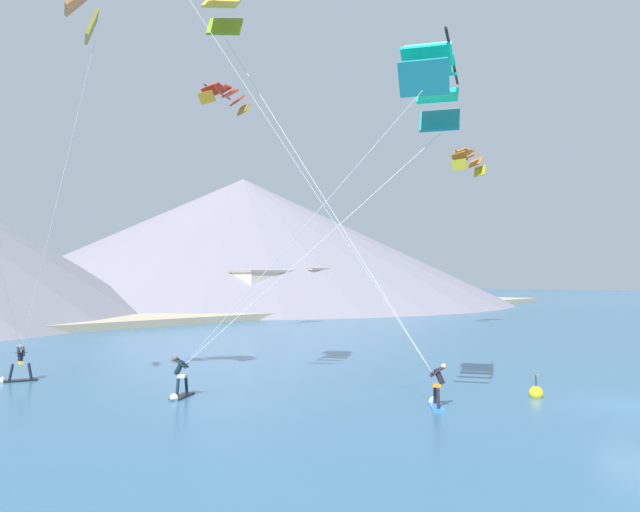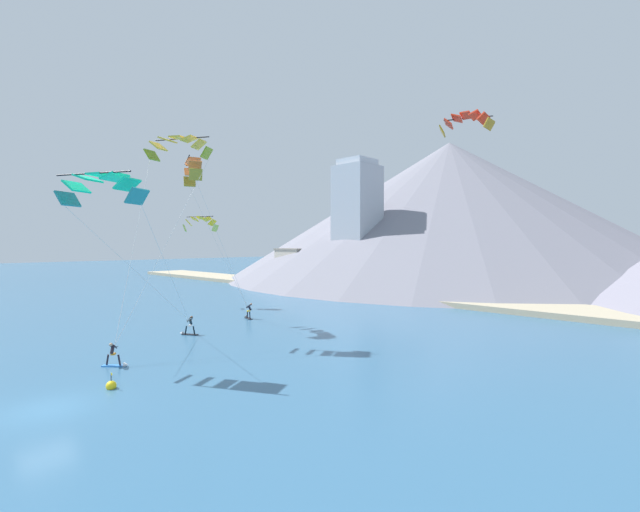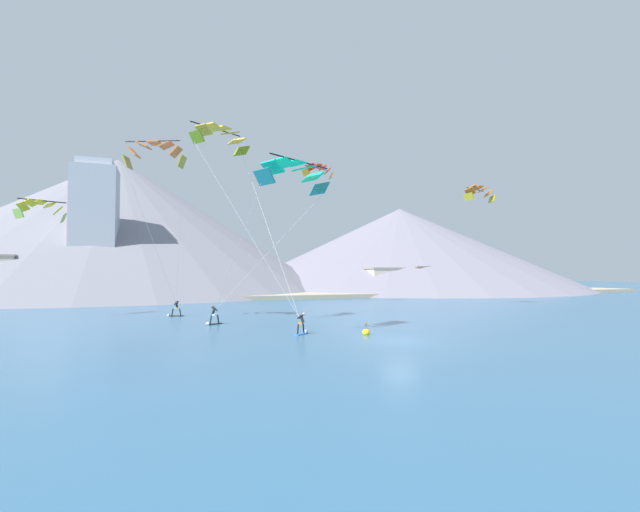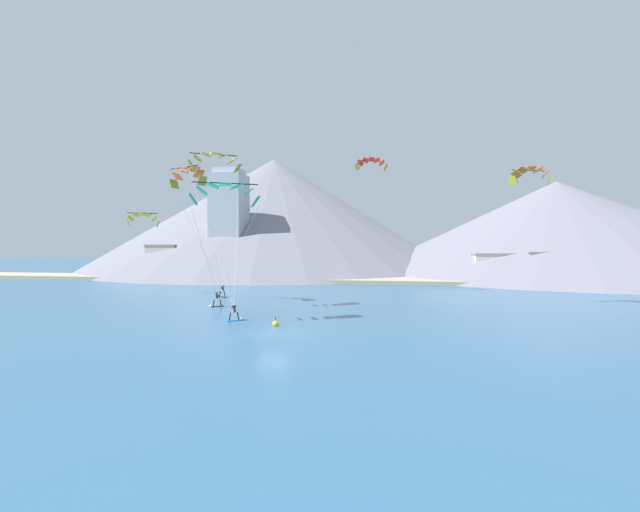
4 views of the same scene
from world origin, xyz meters
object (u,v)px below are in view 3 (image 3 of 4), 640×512
at_px(kitesurfer_near_trail, 303,327).
at_px(parafoil_kite_mid_center, 155,153).
at_px(kitesurfer_mid_center, 174,311).
at_px(race_marker_buoy, 366,332).
at_px(parafoil_kite_near_trail, 221,136).
at_px(parafoil_kite_distant_low_drift, 479,192).
at_px(kitesurfer_near_lead, 212,319).
at_px(parafoil_kite_distant_high_outer, 41,208).
at_px(parafoil_kite_near_lead, 293,173).
at_px(parafoil_kite_distant_mid_solo, 318,170).

bearing_deg(kitesurfer_near_trail, parafoil_kite_mid_center, 132.55).
distance_m(kitesurfer_mid_center, race_marker_buoy, 22.99).
distance_m(parafoil_kite_near_trail, parafoil_kite_distant_low_drift, 36.80).
bearing_deg(kitesurfer_near_lead, race_marker_buoy, -45.36).
distance_m(kitesurfer_mid_center, parafoil_kite_distant_high_outer, 16.53).
distance_m(kitesurfer_near_lead, parafoil_kite_near_trail, 16.03).
xyz_separation_m(parafoil_kite_near_lead, parafoil_kite_distant_high_outer, (-20.52, 19.18, -0.94)).
xyz_separation_m(kitesurfer_mid_center, race_marker_buoy, (13.02, -18.95, -0.38)).
distance_m(kitesurfer_mid_center, parafoil_kite_near_trail, 19.08).
height_order(parafoil_kite_distant_high_outer, race_marker_buoy, parafoil_kite_distant_high_outer).
relative_size(parafoil_kite_near_trail, parafoil_kite_distant_low_drift, 3.23).
height_order(kitesurfer_mid_center, parafoil_kite_distant_low_drift, parafoil_kite_distant_low_drift).
bearing_deg(parafoil_kite_distant_low_drift, parafoil_kite_distant_mid_solo, 150.45).
height_order(kitesurfer_mid_center, parafoil_kite_mid_center, parafoil_kite_mid_center).
bearing_deg(parafoil_kite_distant_high_outer, parafoil_kite_distant_mid_solo, 15.03).
bearing_deg(race_marker_buoy, kitesurfer_mid_center, 124.50).
xyz_separation_m(kitesurfer_near_trail, parafoil_kite_near_lead, (-0.88, -0.46, 11.44)).
xyz_separation_m(parafoil_kite_near_lead, parafoil_kite_distant_low_drift, (31.29, 16.90, 3.60)).
distance_m(kitesurfer_mid_center, parafoil_kite_mid_center, 16.26).
relative_size(parafoil_kite_mid_center, race_marker_buoy, 15.08).
relative_size(kitesurfer_near_trail, parafoil_kite_mid_center, 0.11).
bearing_deg(parafoil_kite_distant_high_outer, parafoil_kite_distant_low_drift, -2.52).
distance_m(parafoil_kite_near_trail, race_marker_buoy, 21.01).
bearing_deg(parafoil_kite_near_trail, kitesurfer_near_trail, -54.28).
distance_m(kitesurfer_near_trail, parafoil_kite_near_trail, 18.34).
distance_m(parafoil_kite_near_lead, parafoil_kite_mid_center, 16.09).
distance_m(parafoil_kite_distant_high_outer, parafoil_kite_distant_low_drift, 52.05).
height_order(parafoil_kite_near_lead, parafoil_kite_near_trail, parafoil_kite_near_trail).
bearing_deg(parafoil_kite_near_trail, parafoil_kite_distant_low_drift, 14.47).
height_order(kitesurfer_near_lead, parafoil_kite_near_lead, parafoil_kite_near_lead).
distance_m(parafoil_kite_mid_center, parafoil_kite_distant_low_drift, 41.41).
height_order(parafoil_kite_near_trail, race_marker_buoy, parafoil_kite_near_trail).
xyz_separation_m(parafoil_kite_near_trail, parafoil_kite_distant_mid_solo, (16.24, 20.18, 3.05)).
distance_m(parafoil_kite_near_lead, parafoil_kite_distant_mid_solo, 31.27).
distance_m(kitesurfer_near_lead, kitesurfer_near_trail, 10.08).
bearing_deg(kitesurfer_near_trail, parafoil_kite_distant_mid_solo, 68.11).
bearing_deg(parafoil_kite_distant_low_drift, kitesurfer_near_lead, -167.29).
distance_m(parafoil_kite_mid_center, race_marker_buoy, 25.55).
relative_size(kitesurfer_mid_center, parafoil_kite_distant_low_drift, 0.36).
bearing_deg(parafoil_kite_near_lead, parafoil_kite_distant_low_drift, 28.38).
xyz_separation_m(kitesurfer_mid_center, parafoil_kite_near_trail, (3.50, -9.82, 15.98)).
relative_size(kitesurfer_mid_center, parafoil_kite_distant_high_outer, 0.42).
bearing_deg(parafoil_kite_mid_center, parafoil_kite_distant_high_outer, 146.59).
bearing_deg(parafoil_kite_mid_center, parafoil_kite_near_trail, -38.82).
bearing_deg(parafoil_kite_near_trail, parafoil_kite_near_lead, -60.64).
xyz_separation_m(parafoil_kite_distant_low_drift, parafoil_kite_distant_mid_solo, (-19.38, 10.99, 4.02)).
xyz_separation_m(parafoil_kite_near_lead, race_marker_buoy, (5.19, -1.41, -11.78)).
relative_size(kitesurfer_near_lead, kitesurfer_near_trail, 1.02).
relative_size(parafoil_kite_distant_high_outer, parafoil_kite_distant_mid_solo, 0.84).
distance_m(kitesurfer_near_lead, kitesurfer_mid_center, 9.27).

